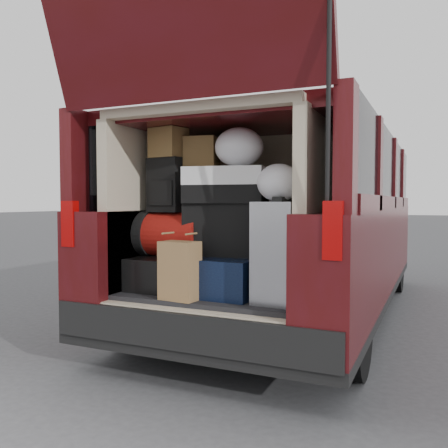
% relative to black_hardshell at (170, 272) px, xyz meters
% --- Properties ---
extents(ground, '(80.00, 80.00, 0.00)m').
position_rel_black_hardshell_xyz_m(ground, '(0.39, -0.15, -0.66)').
color(ground, '#38393B').
rests_on(ground, ground).
extents(minivan, '(1.90, 5.35, 2.77)m').
position_rel_black_hardshell_xyz_m(minivan, '(0.39, 1.70, 0.25)').
color(minivan, black).
rests_on(minivan, ground).
extents(load_floor, '(1.24, 1.05, 0.55)m').
position_rel_black_hardshell_xyz_m(load_floor, '(0.39, 0.12, -0.39)').
color(load_floor, black).
rests_on(load_floor, ground).
extents(black_hardshell, '(0.43, 0.58, 0.23)m').
position_rel_black_hardshell_xyz_m(black_hardshell, '(0.00, 0.00, 0.00)').
color(black_hardshell, black).
rests_on(black_hardshell, load_floor).
extents(navy_hardshell, '(0.48, 0.58, 0.25)m').
position_rel_black_hardshell_xyz_m(navy_hardshell, '(0.46, -0.02, 0.01)').
color(navy_hardshell, black).
rests_on(navy_hardshell, load_floor).
extents(silver_roller, '(0.28, 0.43, 0.61)m').
position_rel_black_hardshell_xyz_m(silver_roller, '(0.87, -0.10, 0.19)').
color(silver_roller, silver).
rests_on(silver_roller, load_floor).
extents(kraft_bag, '(0.25, 0.17, 0.37)m').
position_rel_black_hardshell_xyz_m(kraft_bag, '(0.27, -0.32, 0.07)').
color(kraft_bag, olive).
rests_on(kraft_bag, load_floor).
extents(red_duffel, '(0.50, 0.34, 0.32)m').
position_rel_black_hardshell_xyz_m(red_duffel, '(0.02, 0.01, 0.27)').
color(red_duffel, maroon).
rests_on(red_duffel, black_hardshell).
extents(black_soft_case, '(0.53, 0.35, 0.36)m').
position_rel_black_hardshell_xyz_m(black_soft_case, '(0.40, 0.04, 0.31)').
color(black_soft_case, black).
rests_on(black_soft_case, navy_hardshell).
extents(backpack, '(0.29, 0.20, 0.38)m').
position_rel_black_hardshell_xyz_m(backpack, '(-0.01, -0.01, 0.62)').
color(backpack, black).
rests_on(backpack, red_duffel).
extents(twotone_duffel, '(0.57, 0.36, 0.24)m').
position_rel_black_hardshell_xyz_m(twotone_duffel, '(0.43, 0.01, 0.61)').
color(twotone_duffel, white).
rests_on(twotone_duffel, black_soft_case).
extents(grocery_sack_lower, '(0.26, 0.22, 0.21)m').
position_rel_black_hardshell_xyz_m(grocery_sack_lower, '(0.00, -0.01, 0.91)').
color(grocery_sack_lower, brown).
rests_on(grocery_sack_lower, backpack).
extents(grocery_sack_upper, '(0.25, 0.22, 0.22)m').
position_rel_black_hardshell_xyz_m(grocery_sack_upper, '(0.21, 0.08, 0.84)').
color(grocery_sack_upper, brown).
rests_on(grocery_sack_upper, twotone_duffel).
extents(plastic_bag_center, '(0.37, 0.35, 0.26)m').
position_rel_black_hardshell_xyz_m(plastic_bag_center, '(0.52, 0.03, 0.86)').
color(plastic_bag_center, silver).
rests_on(plastic_bag_center, twotone_duffel).
extents(plastic_bag_right, '(0.31, 0.30, 0.23)m').
position_rel_black_hardshell_xyz_m(plastic_bag_right, '(0.84, -0.09, 0.62)').
color(plastic_bag_right, silver).
rests_on(plastic_bag_right, silver_roller).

